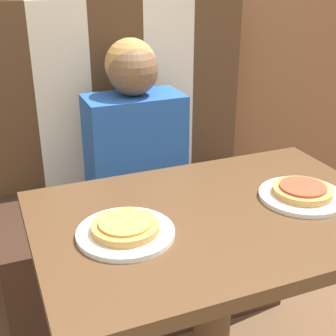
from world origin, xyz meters
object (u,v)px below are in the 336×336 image
Objects in this scene: person at (134,125)px; plate_left at (126,233)px; plate_right at (302,196)px; pizza_right at (303,190)px; pizza_left at (125,226)px.

person reaches higher than plate_left.
plate_right is 1.45× the size of pizza_right.
plate_left is 1.45× the size of pizza_left.
person is 0.69m from pizza_left.
pizza_left is at bearing 180.00° from pizza_right.
plate_left is at bearing 0.00° from pizza_left.
pizza_right is at bearing 0.00° from plate_left.
person is 0.69m from pizza_right.
pizza_right is (0.47, 0.00, 0.00)m from pizza_left.
pizza_left is at bearing -109.97° from person.
plate_left is 0.02m from pizza_left.
plate_left is 0.47m from plate_right.
person is 3.86× the size of pizza_left.
plate_right is at bearing 0.00° from pizza_left.
pizza_left is at bearing 180.00° from plate_right.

